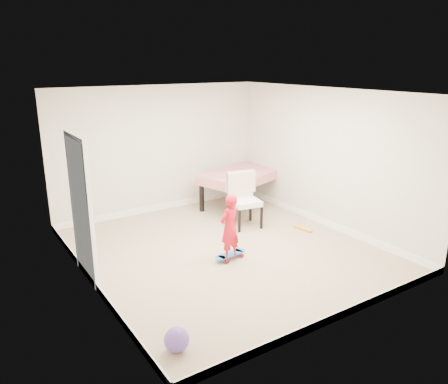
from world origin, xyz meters
TOP-DOWN VIEW (x-y plane):
  - ground at (0.00, 0.00)m, footprint 5.00×5.00m
  - ceiling at (0.00, 0.00)m, footprint 4.50×5.00m
  - wall_back at (0.00, 2.48)m, footprint 4.50×0.04m
  - wall_front at (0.00, -2.48)m, footprint 4.50×0.04m
  - wall_left at (-2.23, 0.00)m, footprint 0.04×5.00m
  - wall_right at (2.23, 0.00)m, footprint 0.04×5.00m
  - door at (-2.22, 0.30)m, footprint 0.11×0.94m
  - baseboard_back at (0.00, 2.49)m, footprint 4.50×0.02m
  - baseboard_front at (0.00, -2.49)m, footprint 4.50×0.02m
  - baseboard_left at (-2.24, 0.00)m, footprint 0.02×5.00m
  - baseboard_right at (2.24, 0.00)m, footprint 0.02×5.00m
  - dining_table at (1.49, 1.72)m, footprint 1.90×1.49m
  - dining_chair at (0.92, 0.72)m, footprint 0.67×0.73m
  - skateboard at (-0.12, -0.33)m, footprint 0.62×0.30m
  - child at (-0.18, -0.39)m, footprint 0.44×0.35m
  - balloon at (-1.91, -1.94)m, footprint 0.28×0.28m
  - foam_toy at (1.72, -0.04)m, footprint 0.13×0.40m

SIDE VIEW (x-z plane):
  - ground at x=0.00m, z-range 0.00..0.00m
  - foam_toy at x=1.72m, z-range 0.00..0.06m
  - skateboard at x=-0.12m, z-range 0.00..0.09m
  - baseboard_back at x=0.00m, z-range 0.00..0.12m
  - baseboard_front at x=0.00m, z-range 0.00..0.12m
  - baseboard_left at x=-2.24m, z-range 0.00..0.12m
  - baseboard_right at x=2.24m, z-range 0.00..0.12m
  - balloon at x=-1.91m, z-range 0.00..0.28m
  - dining_table at x=1.49m, z-range 0.00..0.79m
  - dining_chair at x=0.92m, z-range 0.00..1.04m
  - child at x=-0.18m, z-range 0.00..1.07m
  - door at x=-2.22m, z-range -0.03..2.08m
  - wall_back at x=0.00m, z-range 0.00..2.60m
  - wall_front at x=0.00m, z-range 0.00..2.60m
  - wall_left at x=-2.23m, z-range 0.00..2.60m
  - wall_right at x=2.23m, z-range 0.00..2.60m
  - ceiling at x=0.00m, z-range 2.56..2.60m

